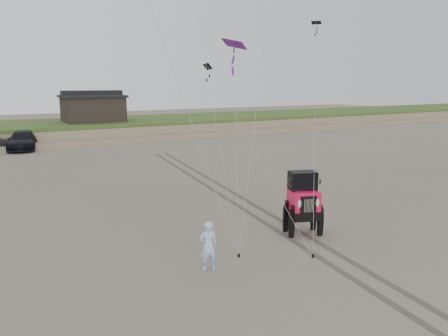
{
  "coord_description": "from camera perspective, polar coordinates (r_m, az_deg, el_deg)",
  "views": [
    {
      "loc": [
        -9.49,
        -11.48,
        5.87
      ],
      "look_at": [
        -1.14,
        3.0,
        2.6
      ],
      "focal_mm": 35.0,
      "sensor_mm": 36.0,
      "label": 1
    }
  ],
  "objects": [
    {
      "name": "tire_tracks",
      "position": [
        23.36,
        0.55,
        -3.48
      ],
      "size": [
        5.22,
        29.74,
        0.01
      ],
      "color": "#4C443D",
      "rests_on": "ground"
    },
    {
      "name": "cabin",
      "position": [
        49.89,
        -16.76,
        7.57
      ],
      "size": [
        6.4,
        5.4,
        3.35
      ],
      "color": "black",
      "rests_on": "dune_ridge"
    },
    {
      "name": "stake_main",
      "position": [
        15.23,
        1.94,
        -11.35
      ],
      "size": [
        0.08,
        0.08,
        0.12
      ],
      "primitive_type": "cylinder",
      "color": "black",
      "rests_on": "ground"
    },
    {
      "name": "dune_ridge",
      "position": [
        50.14,
        -18.97,
        4.69
      ],
      "size": [
        160.0,
        14.25,
        1.73
      ],
      "color": "#7A6B54",
      "rests_on": "ground"
    },
    {
      "name": "kite_flock",
      "position": [
        24.46,
        1.29,
        19.47
      ],
      "size": [
        8.13,
        8.04,
        6.64
      ],
      "color": "red",
      "rests_on": "ground"
    },
    {
      "name": "stake_aux",
      "position": [
        15.49,
        11.54,
        -11.19
      ],
      "size": [
        0.08,
        0.08,
        0.12
      ],
      "primitive_type": "cylinder",
      "color": "black",
      "rests_on": "ground"
    },
    {
      "name": "man",
      "position": [
        13.98,
        -2.06,
        -10.14
      ],
      "size": [
        0.66,
        0.51,
        1.63
      ],
      "primitive_type": "imported",
      "rotation": [
        0.0,
        0.0,
        2.93
      ],
      "color": "#96B1E8",
      "rests_on": "ground"
    },
    {
      "name": "truck_c",
      "position": [
        42.98,
        -24.82,
        3.28
      ],
      "size": [
        3.31,
        5.91,
        1.62
      ],
      "primitive_type": "imported",
      "rotation": [
        0.0,
        0.0,
        -0.2
      ],
      "color": "black",
      "rests_on": "ground"
    },
    {
      "name": "jeep",
      "position": [
        17.41,
        10.31,
        -5.38
      ],
      "size": [
        3.95,
        5.79,
        1.98
      ],
      "primitive_type": null,
      "rotation": [
        0.0,
        0.0,
        -0.34
      ],
      "color": "#E11046",
      "rests_on": "ground"
    },
    {
      "name": "ground",
      "position": [
        16.01,
        9.09,
        -10.59
      ],
      "size": [
        160.0,
        160.0,
        0.0
      ],
      "primitive_type": "plane",
      "color": "#6B6054",
      "rests_on": "ground"
    }
  ]
}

